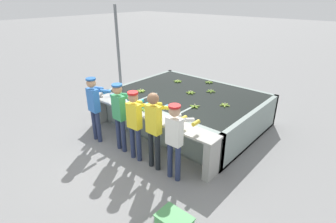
{
  "coord_description": "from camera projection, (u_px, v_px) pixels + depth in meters",
  "views": [
    {
      "loc": [
        4.14,
        -3.69,
        3.49
      ],
      "look_at": [
        0.0,
        1.08,
        0.64
      ],
      "focal_mm": 28.0,
      "sensor_mm": 36.0,
      "label": 1
    }
  ],
  "objects": [
    {
      "name": "banana_bunch_ledge_1",
      "position": [
        144.0,
        109.0,
        6.34
      ],
      "size": [
        0.28,
        0.28,
        0.08
      ],
      "color": "#7FAD33",
      "rests_on": "work_ledge"
    },
    {
      "name": "worker_1",
      "position": [
        120.0,
        111.0,
        6.02
      ],
      "size": [
        0.42,
        0.73,
        1.68
      ],
      "color": "navy",
      "rests_on": "ground"
    },
    {
      "name": "worker_3",
      "position": [
        155.0,
        124.0,
        5.35
      ],
      "size": [
        0.41,
        0.72,
        1.74
      ],
      "color": "#1E2328",
      "rests_on": "ground"
    },
    {
      "name": "work_ledge",
      "position": [
        145.0,
        123.0,
        6.34
      ],
      "size": [
        4.02,
        0.45,
        0.91
      ],
      "color": "#9E9E99",
      "rests_on": "ground"
    },
    {
      "name": "worker_0",
      "position": [
        95.0,
        103.0,
        6.44
      ],
      "size": [
        0.43,
        0.73,
        1.68
      ],
      "color": "navy",
      "rests_on": "ground"
    },
    {
      "name": "banana_bunch_floating_5",
      "position": [
        209.0,
        82.0,
        8.3
      ],
      "size": [
        0.28,
        0.28,
        0.08
      ],
      "color": "#75A333",
      "rests_on": "wash_tank"
    },
    {
      "name": "ground_plane",
      "position": [
        139.0,
        149.0,
        6.45
      ],
      "size": [
        80.0,
        80.0,
        0.0
      ],
      "primitive_type": "plane",
      "color": "gray",
      "rests_on": "ground"
    },
    {
      "name": "worker_4",
      "position": [
        175.0,
        135.0,
        5.05
      ],
      "size": [
        0.42,
        0.72,
        1.64
      ],
      "color": "navy",
      "rests_on": "ground"
    },
    {
      "name": "banana_bunch_floating_0",
      "position": [
        211.0,
        91.0,
        7.53
      ],
      "size": [
        0.28,
        0.27,
        0.08
      ],
      "color": "#75A333",
      "rests_on": "wash_tank"
    },
    {
      "name": "banana_bunch_floating_2",
      "position": [
        195.0,
        106.0,
        6.52
      ],
      "size": [
        0.28,
        0.27,
        0.08
      ],
      "color": "#7FAD33",
      "rests_on": "wash_tank"
    },
    {
      "name": "banana_bunch_floating_1",
      "position": [
        225.0,
        105.0,
        6.59
      ],
      "size": [
        0.28,
        0.27,
        0.08
      ],
      "color": "#93BC3D",
      "rests_on": "wash_tank"
    },
    {
      "name": "wash_tank",
      "position": [
        188.0,
        108.0,
        7.61
      ],
      "size": [
        4.02,
        3.04,
        0.91
      ],
      "color": "gray",
      "rests_on": "ground"
    },
    {
      "name": "worker_2",
      "position": [
        135.0,
        119.0,
        5.69
      ],
      "size": [
        0.42,
        0.72,
        1.64
      ],
      "color": "navy",
      "rests_on": "ground"
    },
    {
      "name": "support_post_left",
      "position": [
        119.0,
        57.0,
        8.52
      ],
      "size": [
        0.09,
        0.09,
        3.2
      ],
      "color": "slate",
      "rests_on": "ground"
    },
    {
      "name": "knife_1",
      "position": [
        119.0,
        104.0,
        6.67
      ],
      "size": [
        0.32,
        0.2,
        0.02
      ],
      "color": "silver",
      "rests_on": "work_ledge"
    },
    {
      "name": "banana_bunch_ledge_0",
      "position": [
        130.0,
        105.0,
        6.56
      ],
      "size": [
        0.28,
        0.28,
        0.08
      ],
      "color": "#75A333",
      "rests_on": "work_ledge"
    },
    {
      "name": "banana_bunch_floating_6",
      "position": [
        141.0,
        91.0,
        7.56
      ],
      "size": [
        0.28,
        0.28,
        0.08
      ],
      "color": "#9EC642",
      "rests_on": "wash_tank"
    },
    {
      "name": "banana_bunch_floating_3",
      "position": [
        191.0,
        93.0,
        7.42
      ],
      "size": [
        0.27,
        0.28,
        0.08
      ],
      "color": "#7FAD33",
      "rests_on": "wash_tank"
    },
    {
      "name": "banana_bunch_floating_4",
      "position": [
        178.0,
        81.0,
        8.39
      ],
      "size": [
        0.28,
        0.28,
        0.08
      ],
      "color": "#7FAD33",
      "rests_on": "wash_tank"
    },
    {
      "name": "knife_0",
      "position": [
        104.0,
        97.0,
        7.13
      ],
      "size": [
        0.25,
        0.29,
        0.02
      ],
      "color": "silver",
      "rests_on": "work_ledge"
    }
  ]
}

